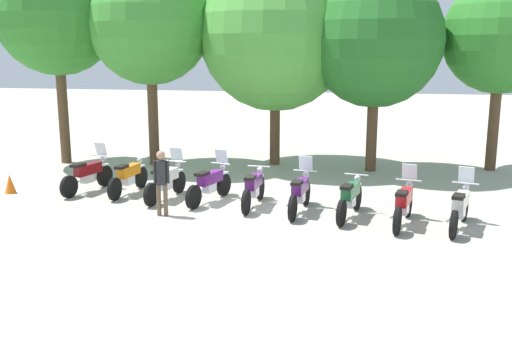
{
  "coord_description": "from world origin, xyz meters",
  "views": [
    {
      "loc": [
        2.76,
        -14.52,
        4.15
      ],
      "look_at": [
        0.0,
        0.5,
        0.9
      ],
      "focal_mm": 40.85,
      "sensor_mm": 36.0,
      "label": 1
    }
  ],
  "objects_px": {
    "motorcycle_4": "(254,188)",
    "motorcycle_5": "(300,192)",
    "motorcycle_6": "(350,197)",
    "person_0": "(162,178)",
    "tree_1": "(150,24)",
    "tree_4": "(501,36)",
    "motorcycle_8": "(460,207)",
    "tree_0": "(56,15)",
    "motorcycle_1": "(129,176)",
    "motorcycle_3": "(210,183)",
    "tree_3": "(376,40)",
    "traffic_cone": "(10,184)",
    "motorcycle_7": "(404,204)",
    "motorcycle_2": "(166,181)",
    "tree_2": "(276,35)",
    "motorcycle_0": "(88,174)"
  },
  "relations": [
    {
      "from": "motorcycle_7",
      "to": "traffic_cone",
      "type": "distance_m",
      "value": 11.06
    },
    {
      "from": "motorcycle_0",
      "to": "tree_1",
      "type": "xyz_separation_m",
      "value": [
        0.5,
        4.19,
        4.41
      ]
    },
    {
      "from": "motorcycle_2",
      "to": "motorcycle_3",
      "type": "bearing_deg",
      "value": -82.5
    },
    {
      "from": "motorcycle_4",
      "to": "motorcycle_2",
      "type": "bearing_deg",
      "value": 86.66
    },
    {
      "from": "motorcycle_7",
      "to": "tree_1",
      "type": "bearing_deg",
      "value": 67.97
    },
    {
      "from": "motorcycle_1",
      "to": "motorcycle_7",
      "type": "relative_size",
      "value": 1.01
    },
    {
      "from": "motorcycle_0",
      "to": "tree_2",
      "type": "xyz_separation_m",
      "value": [
        4.75,
        5.02,
        4.04
      ]
    },
    {
      "from": "motorcycle_6",
      "to": "motorcycle_8",
      "type": "distance_m",
      "value": 2.58
    },
    {
      "from": "motorcycle_7",
      "to": "tree_4",
      "type": "xyz_separation_m",
      "value": [
        3.35,
        7.02,
        3.98
      ]
    },
    {
      "from": "tree_1",
      "to": "motorcycle_6",
      "type": "bearing_deg",
      "value": -37.62
    },
    {
      "from": "motorcycle_3",
      "to": "traffic_cone",
      "type": "relative_size",
      "value": 3.86
    },
    {
      "from": "motorcycle_0",
      "to": "motorcycle_7",
      "type": "height_order",
      "value": "same"
    },
    {
      "from": "tree_0",
      "to": "tree_4",
      "type": "bearing_deg",
      "value": 5.46
    },
    {
      "from": "motorcycle_5",
      "to": "tree_2",
      "type": "height_order",
      "value": "tree_2"
    },
    {
      "from": "motorcycle_0",
      "to": "motorcycle_3",
      "type": "bearing_deg",
      "value": -83.1
    },
    {
      "from": "motorcycle_3",
      "to": "tree_3",
      "type": "bearing_deg",
      "value": -23.95
    },
    {
      "from": "tree_0",
      "to": "motorcycle_6",
      "type": "bearing_deg",
      "value": -26.56
    },
    {
      "from": "motorcycle_8",
      "to": "motorcycle_5",
      "type": "bearing_deg",
      "value": 96.81
    },
    {
      "from": "motorcycle_2",
      "to": "motorcycle_4",
      "type": "distance_m",
      "value": 2.54
    },
    {
      "from": "motorcycle_6",
      "to": "person_0",
      "type": "height_order",
      "value": "person_0"
    },
    {
      "from": "motorcycle_1",
      "to": "motorcycle_3",
      "type": "distance_m",
      "value": 2.58
    },
    {
      "from": "motorcycle_4",
      "to": "motorcycle_5",
      "type": "distance_m",
      "value": 1.31
    },
    {
      "from": "motorcycle_3",
      "to": "motorcycle_4",
      "type": "height_order",
      "value": "motorcycle_3"
    },
    {
      "from": "motorcycle_7",
      "to": "motorcycle_4",
      "type": "bearing_deg",
      "value": 88.77
    },
    {
      "from": "motorcycle_5",
      "to": "traffic_cone",
      "type": "distance_m",
      "value": 8.48
    },
    {
      "from": "motorcycle_8",
      "to": "motorcycle_4",
      "type": "bearing_deg",
      "value": 95.75
    },
    {
      "from": "tree_0",
      "to": "traffic_cone",
      "type": "relative_size",
      "value": 13.46
    },
    {
      "from": "motorcycle_4",
      "to": "tree_2",
      "type": "relative_size",
      "value": 0.3
    },
    {
      "from": "motorcycle_8",
      "to": "tree_0",
      "type": "bearing_deg",
      "value": 83.66
    },
    {
      "from": "motorcycle_1",
      "to": "motorcycle_2",
      "type": "xyz_separation_m",
      "value": [
        1.27,
        -0.4,
        0.01
      ]
    },
    {
      "from": "tree_0",
      "to": "tree_2",
      "type": "xyz_separation_m",
      "value": [
        7.55,
        1.1,
        -0.7
      ]
    },
    {
      "from": "motorcycle_8",
      "to": "tree_1",
      "type": "xyz_separation_m",
      "value": [
        -9.62,
        5.93,
        4.41
      ]
    },
    {
      "from": "person_0",
      "to": "motorcycle_0",
      "type": "bearing_deg",
      "value": -135.47
    },
    {
      "from": "motorcycle_0",
      "to": "tree_4",
      "type": "relative_size",
      "value": 0.33
    },
    {
      "from": "motorcycle_1",
      "to": "tree_3",
      "type": "xyz_separation_m",
      "value": [
        6.88,
        4.52,
        3.87
      ]
    },
    {
      "from": "motorcycle_8",
      "to": "tree_3",
      "type": "height_order",
      "value": "tree_3"
    },
    {
      "from": "motorcycle_2",
      "to": "motorcycle_8",
      "type": "xyz_separation_m",
      "value": [
        7.59,
        -1.34,
        0.0
      ]
    },
    {
      "from": "motorcycle_3",
      "to": "tree_4",
      "type": "height_order",
      "value": "tree_4"
    },
    {
      "from": "tree_0",
      "to": "tree_1",
      "type": "xyz_separation_m",
      "value": [
        3.3,
        0.27,
        -0.32
      ]
    },
    {
      "from": "motorcycle_5",
      "to": "motorcycle_3",
      "type": "bearing_deg",
      "value": 84.0
    },
    {
      "from": "tree_1",
      "to": "tree_4",
      "type": "height_order",
      "value": "tree_1"
    },
    {
      "from": "tree_3",
      "to": "traffic_cone",
      "type": "bearing_deg",
      "value": -153.67
    },
    {
      "from": "motorcycle_7",
      "to": "motorcycle_8",
      "type": "xyz_separation_m",
      "value": [
        1.27,
        -0.07,
        0.0
      ]
    },
    {
      "from": "motorcycle_7",
      "to": "person_0",
      "type": "distance_m",
      "value": 5.91
    },
    {
      "from": "motorcycle_4",
      "to": "motorcycle_6",
      "type": "xyz_separation_m",
      "value": [
        2.53,
        -0.57,
        0.0
      ]
    },
    {
      "from": "motorcycle_7",
      "to": "tree_4",
      "type": "bearing_deg",
      "value": -12.45
    },
    {
      "from": "motorcycle_5",
      "to": "motorcycle_1",
      "type": "bearing_deg",
      "value": 85.12
    },
    {
      "from": "tree_3",
      "to": "motorcycle_4",
      "type": "bearing_deg",
      "value": -120.66
    },
    {
      "from": "motorcycle_3",
      "to": "tree_3",
      "type": "xyz_separation_m",
      "value": [
        4.35,
        4.99,
        3.85
      ]
    },
    {
      "from": "motorcycle_1",
      "to": "tree_4",
      "type": "distance_m",
      "value": 12.82
    }
  ]
}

